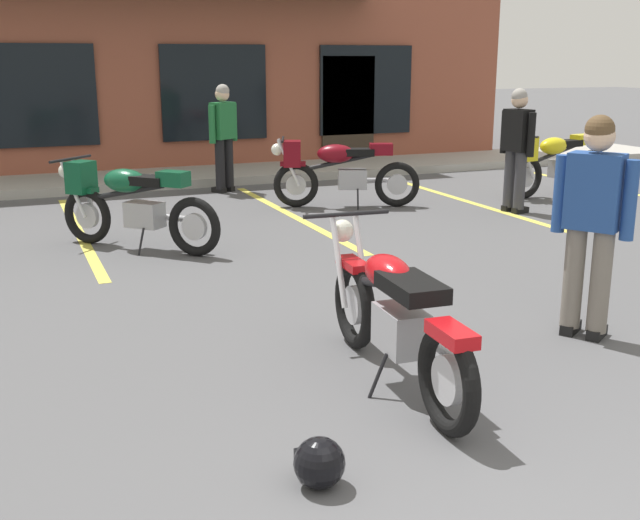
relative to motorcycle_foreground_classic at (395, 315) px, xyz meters
name	(u,v)px	position (x,y,z in m)	size (l,w,h in m)	color
ground_plane	(314,324)	(-0.05, 1.27, -0.46)	(80.00, 80.00, 0.00)	#515154
sidewalk_kerb	(141,179)	(-0.05, 9.09, -0.39)	(22.00, 1.80, 0.14)	#A8A59E
brick_storefront_building	(105,60)	(-0.05, 12.70, 1.56)	(15.26, 6.57, 4.03)	brown
painted_stall_lines	(191,223)	(-0.05, 5.49, -0.46)	(13.98, 4.80, 0.01)	#DBCC4C
motorcycle_foreground_classic	(395,315)	(0.00, 0.00, 0.00)	(0.66, 2.11, 0.98)	black
motorcycle_black_cruiser	(130,202)	(-0.97, 4.42, 0.07)	(1.62, 1.68, 0.98)	black
motorcycle_silver_naked	(554,161)	(5.65, 5.48, 0.07)	(2.09, 0.80, 0.98)	black
motorcycle_blue_standard	(339,170)	(2.17, 5.82, 0.07)	(2.01, 1.06, 0.98)	black
person_in_black_shirt	(223,132)	(1.02, 7.67, 0.49)	(0.56, 0.42, 1.68)	black
person_in_shorts_foreground	(517,143)	(4.23, 4.53, 0.49)	(0.32, 0.61, 1.68)	black
person_by_back_row	(593,214)	(1.74, 0.22, 0.49)	(0.42, 0.56, 1.68)	black
helmet_on_pavement	(319,463)	(-0.94, -1.00, -0.33)	(0.26, 0.26, 0.26)	black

